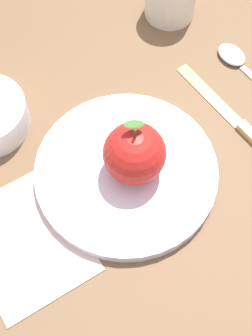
% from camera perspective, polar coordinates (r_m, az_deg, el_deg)
% --- Properties ---
extents(ground_plane, '(2.40, 2.40, 0.00)m').
position_cam_1_polar(ground_plane, '(0.66, 2.50, 1.93)').
color(ground_plane, brown).
extents(dinner_plate, '(0.24, 0.24, 0.02)m').
position_cam_1_polar(dinner_plate, '(0.64, 0.00, -0.41)').
color(dinner_plate, silver).
rests_on(dinner_plate, ground_plane).
extents(apple, '(0.08, 0.08, 0.09)m').
position_cam_1_polar(apple, '(0.59, 1.01, 1.72)').
color(apple, '#B21E19').
rests_on(apple, dinner_plate).
extents(knife, '(0.20, 0.11, 0.01)m').
position_cam_1_polar(knife, '(0.70, 13.21, 5.11)').
color(knife, '#D8B766').
rests_on(knife, ground_plane).
extents(spoon, '(0.18, 0.10, 0.01)m').
position_cam_1_polar(spoon, '(0.76, 13.45, 11.79)').
color(spoon, silver).
rests_on(spoon, ground_plane).
extents(linen_napkin, '(0.20, 0.19, 0.00)m').
position_cam_1_polar(linen_napkin, '(0.62, -11.71, -8.42)').
color(linen_napkin, beige).
rests_on(linen_napkin, ground_plane).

